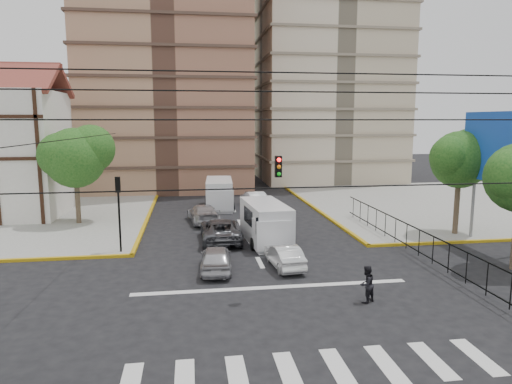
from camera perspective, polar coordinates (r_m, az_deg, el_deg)
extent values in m
plane|color=black|center=(20.70, 2.68, -13.00)|extent=(160.00, 160.00, 0.00)
cube|color=gray|center=(46.14, 22.77, -1.29)|extent=(26.00, 26.00, 0.15)
cube|color=silver|center=(15.44, 7.21, -21.18)|extent=(12.00, 2.40, 0.01)
cube|color=silver|center=(21.79, 2.06, -11.82)|extent=(13.00, 0.40, 0.01)
cylinder|color=slate|center=(32.90, 25.46, -1.69)|extent=(0.20, 0.20, 4.00)
cube|color=silver|center=(30.83, 28.01, 4.97)|extent=(0.25, 6.00, 4.00)
cube|color=blue|center=(30.71, 27.71, 4.99)|extent=(0.08, 6.20, 4.20)
cylinder|color=#473828|center=(33.44, 23.81, -1.26)|extent=(0.36, 0.36, 4.48)
sphere|color=#144616|center=(33.09, 24.13, 3.72)|extent=(3.80, 3.80, 3.80)
sphere|color=#144616|center=(33.81, 25.29, 4.71)|extent=(3.04, 3.04, 3.04)
sphere|color=#144616|center=(32.42, 23.30, 4.02)|extent=(2.85, 2.85, 2.85)
cylinder|color=#473828|center=(36.25, -21.42, -0.60)|extent=(0.36, 0.36, 4.20)
sphere|color=#144616|center=(35.92, -21.69, 3.98)|extent=(4.40, 4.40, 4.40)
sphere|color=#144616|center=(35.93, -19.93, 5.13)|extent=(3.52, 3.52, 3.52)
sphere|color=#144616|center=(35.83, -23.19, 4.23)|extent=(3.30, 3.30, 3.30)
cylinder|color=black|center=(27.58, -16.68, -3.63)|extent=(0.12, 0.12, 3.50)
cube|color=black|center=(27.20, -16.89, 0.89)|extent=(0.28, 0.22, 0.90)
sphere|color=#FF0C0C|center=(27.16, -16.92, 1.52)|extent=(0.17, 0.17, 0.17)
cube|color=black|center=(19.29, 2.80, 3.19)|extent=(0.28, 0.22, 0.90)
cylinder|color=black|center=(10.61, 12.18, 0.69)|extent=(18.00, 0.03, 0.03)
cube|color=silver|center=(29.15, 1.20, -3.85)|extent=(2.68, 5.69, 2.54)
cube|color=silver|center=(27.07, 1.97, -5.22)|extent=(2.21, 1.50, 1.77)
cube|color=black|center=(26.56, 2.12, -4.15)|extent=(2.04, 0.28, 0.99)
cylinder|color=black|center=(27.52, -0.37, -6.52)|extent=(0.25, 0.77, 0.77)
cylinder|color=black|center=(27.87, 3.93, -6.34)|extent=(0.25, 0.77, 0.77)
cylinder|color=black|center=(30.91, -1.27, -4.79)|extent=(0.25, 0.77, 0.77)
cylinder|color=black|center=(31.22, 2.56, -4.65)|extent=(0.25, 0.77, 0.77)
cube|color=silver|center=(40.56, -4.63, -0.22)|extent=(2.56, 5.69, 2.56)
cube|color=silver|center=(38.39, -4.41, -0.99)|extent=(2.19, 1.46, 1.78)
cube|color=black|center=(37.91, -4.38, -0.18)|extent=(2.06, 0.23, 1.00)
cylinder|color=black|center=(38.91, -6.00, -1.96)|extent=(0.25, 0.78, 0.78)
cylinder|color=black|center=(39.04, -2.90, -1.89)|extent=(0.25, 0.78, 0.78)
cylinder|color=black|center=(42.41, -6.20, -1.06)|extent=(0.25, 0.78, 0.78)
cylinder|color=black|center=(42.53, -3.35, -0.99)|extent=(0.25, 0.78, 0.78)
imported|color=#ADADB2|center=(23.93, -5.02, -8.23)|extent=(1.84, 4.06, 1.35)
imported|color=silver|center=(24.46, 3.57, -7.97)|extent=(1.63, 3.86, 1.24)
imported|color=#53555B|center=(29.57, -4.46, -4.74)|extent=(2.46, 5.34, 1.49)
imported|color=#B3B2B7|center=(34.99, -6.62, -2.69)|extent=(2.62, 5.07, 1.41)
imported|color=#2A2A2D|center=(35.68, 1.42, -2.49)|extent=(1.53, 3.80, 1.29)
imported|color=silver|center=(40.98, -0.25, -0.88)|extent=(2.12, 4.58, 1.45)
imported|color=black|center=(20.42, 13.64, -11.13)|extent=(0.99, 0.94, 1.62)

